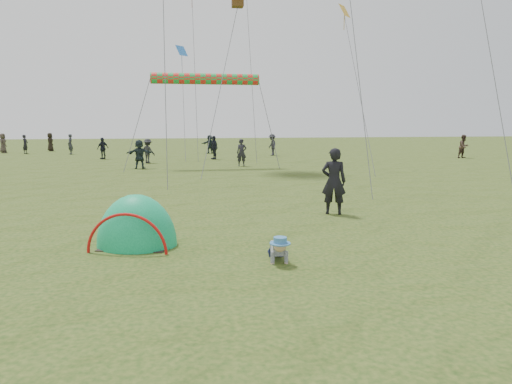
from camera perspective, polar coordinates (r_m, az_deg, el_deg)
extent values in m
plane|color=#1E3C12|center=(9.27, 2.53, -8.20)|extent=(140.00, 140.00, 0.00)
ellipsoid|color=#0A9053|center=(10.49, -14.61, -6.45)|extent=(2.06, 1.84, 2.28)
imported|color=black|center=(13.56, 9.69, 1.33)|extent=(0.82, 0.67, 1.96)
imported|color=#2A2C34|center=(41.72, -22.20, 5.55)|extent=(0.68, 0.74, 1.71)
imported|color=black|center=(35.45, -18.59, 5.20)|extent=(0.94, 0.92, 1.59)
imported|color=#25252C|center=(37.34, 2.03, 5.92)|extent=(0.84, 1.22, 1.74)
imported|color=#40362F|center=(46.37, -29.08, 5.36)|extent=(0.59, 0.87, 1.72)
imported|color=#1D292E|center=(40.10, -5.81, 5.98)|extent=(1.54, 1.13, 1.61)
imported|color=black|center=(44.22, -26.88, 5.35)|extent=(0.49, 0.66, 1.63)
imported|color=#46322C|center=(38.05, 24.53, 5.21)|extent=(0.98, 0.83, 1.76)
imported|color=black|center=(33.57, -5.27, 5.55)|extent=(0.76, 1.09, 1.72)
imported|color=#262629|center=(31.16, -13.36, 5.01)|extent=(1.19, 1.11, 1.61)
imported|color=black|center=(47.28, -24.34, 5.72)|extent=(0.57, 0.85, 1.70)
imported|color=#243036|center=(27.57, -14.36, 4.61)|extent=(1.61, 0.66, 1.69)
imported|color=#232228|center=(28.17, -1.81, 4.94)|extent=(0.64, 0.44, 1.68)
cylinder|color=red|center=(27.70, -6.34, 13.87)|extent=(6.32, 0.64, 0.64)
plane|color=gold|center=(28.81, 11.00, 21.35)|extent=(0.90, 0.90, 0.73)
plane|color=blue|center=(37.11, -9.28, 17.04)|extent=(0.98, 0.98, 0.80)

